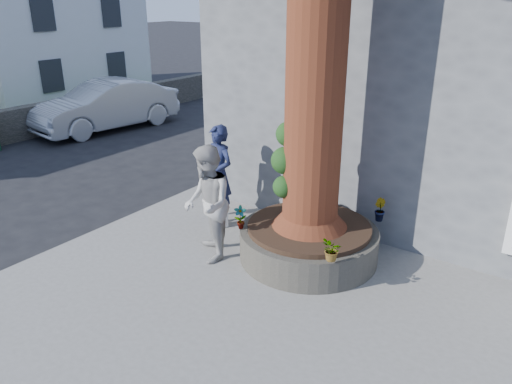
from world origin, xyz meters
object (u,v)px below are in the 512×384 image
Objects in this scene: woman at (207,204)px; planter at (309,242)px; car_silver at (106,106)px; man at (219,174)px.

planter is at bearing 80.13° from woman.
woman is 0.40× the size of car_silver.
car_silver is at bearing 166.86° from man.
woman reaches higher than planter.
car_silver is at bearing 158.61° from planter.
planter is 10.84m from car_silver.
planter is 1.80m from woman.
woman is 10.02m from car_silver.
planter is at bearing 3.14° from man.
man is 1.54m from woman.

